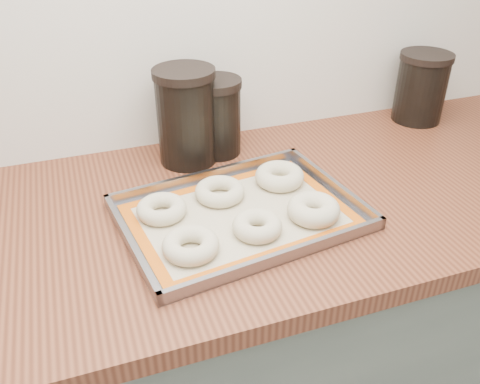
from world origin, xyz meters
name	(u,v)px	position (x,y,z in m)	size (l,w,h in m)	color
cabinet	(308,334)	(0.00, 1.68, 0.43)	(3.00, 0.65, 0.86)	slate
countertop	(323,193)	(0.00, 1.68, 0.88)	(3.06, 0.68, 0.04)	brown
baking_tray	(240,215)	(-0.22, 1.62, 0.91)	(0.50, 0.39, 0.03)	gray
baking_mat	(240,215)	(-0.22, 1.62, 0.90)	(0.46, 0.34, 0.00)	#C6B793
bagel_front_left	(191,245)	(-0.34, 1.54, 0.92)	(0.10, 0.10, 0.03)	beige
bagel_front_mid	(257,226)	(-0.20, 1.55, 0.92)	(0.09, 0.09, 0.03)	beige
bagel_front_right	(314,210)	(-0.08, 1.56, 0.92)	(0.10, 0.10, 0.04)	beige
bagel_back_left	(162,209)	(-0.36, 1.67, 0.92)	(0.10, 0.10, 0.03)	beige
bagel_back_mid	(220,191)	(-0.23, 1.69, 0.92)	(0.10, 0.10, 0.03)	beige
bagel_back_right	(280,176)	(-0.09, 1.71, 0.92)	(0.11, 0.11, 0.04)	beige
canister_left	(186,116)	(-0.25, 1.89, 1.01)	(0.14, 0.14, 0.22)	black
canister_mid	(217,117)	(-0.17, 1.91, 0.99)	(0.12, 0.12, 0.19)	black
canister_right	(421,87)	(0.41, 1.91, 0.99)	(0.14, 0.14, 0.19)	black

